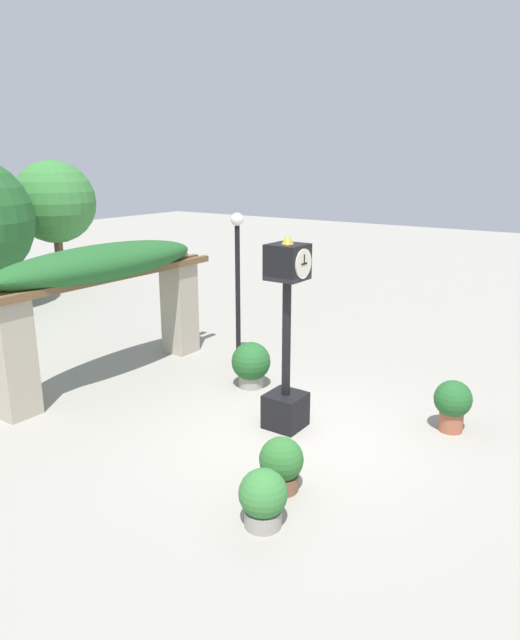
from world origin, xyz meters
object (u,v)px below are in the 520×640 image
at_px(potted_plant_near_left, 281,463).
at_px(potted_plant_far_left, 453,403).
at_px(pedestal_clock, 286,342).
at_px(potted_plant_near_right, 263,498).
at_px(potted_plant_far_right, 251,364).
at_px(lamp_post, 238,270).

bearing_deg(potted_plant_near_left, potted_plant_far_left, -23.81).
bearing_deg(pedestal_clock, potted_plant_near_left, -149.52).
relative_size(potted_plant_near_left, potted_plant_far_left, 0.87).
bearing_deg(potted_plant_near_right, potted_plant_near_left, 17.35).
distance_m(potted_plant_near_left, potted_plant_near_right, 0.81).
xyz_separation_m(potted_plant_near_left, potted_plant_far_left, (2.98, -1.31, 0.10)).
bearing_deg(potted_plant_far_right, pedestal_clock, -126.47).
distance_m(pedestal_clock, potted_plant_far_right, 2.05).
xyz_separation_m(potted_plant_near_left, lamp_post, (3.46, 3.28, 1.68)).
relative_size(potted_plant_far_left, lamp_post, 0.26).
bearing_deg(lamp_post, potted_plant_far_left, -96.04).
distance_m(potted_plant_far_right, lamp_post, 1.99).
bearing_deg(pedestal_clock, potted_plant_near_right, -153.51).
relative_size(potted_plant_far_left, potted_plant_far_right, 0.96).
distance_m(potted_plant_near_right, potted_plant_far_left, 3.90).
xyz_separation_m(pedestal_clock, potted_plant_far_right, (1.07, 1.45, -0.97)).
bearing_deg(potted_plant_far_left, potted_plant_near_left, 156.19).
bearing_deg(potted_plant_far_right, lamp_post, 48.24).
height_order(potted_plant_far_left, lamp_post, lamp_post).
bearing_deg(potted_plant_far_left, pedestal_clock, 121.60).
xyz_separation_m(potted_plant_near_right, potted_plant_far_left, (3.75, -1.07, 0.10)).
height_order(pedestal_clock, lamp_post, lamp_post).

